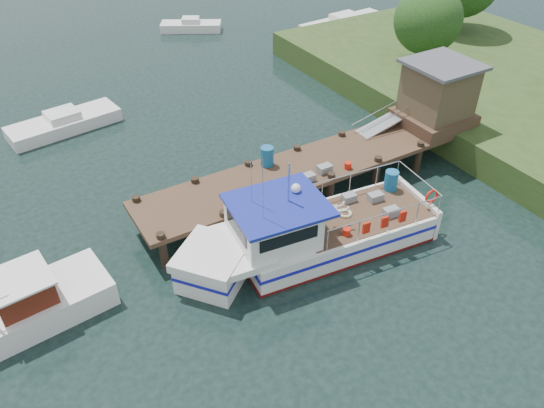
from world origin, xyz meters
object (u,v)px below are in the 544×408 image
moored_b (191,26)px  moored_c (346,24)px  dock (395,120)px  work_boat (2,317)px  lobster_boat (305,235)px  moored_a (64,123)px

moored_b → moored_c: size_ratio=0.62×
dock → moored_c: 19.26m
work_boat → moored_c: size_ratio=1.00×
dock → lobster_boat: 8.04m
dock → moored_c: bearing=58.9°
lobster_boat → moored_b: (6.79, 25.67, -0.55)m
lobster_boat → work_boat: lobster_boat is taller
work_boat → moored_b: work_boat is taller
moored_a → moored_c: 23.05m
moored_b → moored_c: moored_c is taller
lobster_boat → work_boat: (-10.40, 1.86, -0.29)m
lobster_boat → moored_b: lobster_boat is taller
work_boat → moored_a: work_boat is taller
lobster_boat → work_boat: size_ratio=1.40×
work_boat → dock: bearing=-1.3°
moored_b → moored_c: 11.89m
moored_c → work_boat: bearing=-141.6°
dock → moored_b: size_ratio=3.53×
dock → work_boat: size_ratio=2.20×
dock → lobster_boat: (-7.19, -3.34, -1.32)m
dock → lobster_boat: lobster_boat is taller
work_boat → moored_b: size_ratio=1.61×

